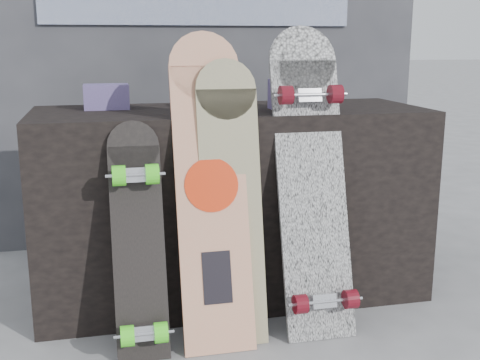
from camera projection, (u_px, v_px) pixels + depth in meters
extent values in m
plane|color=slate|center=(261.00, 345.00, 2.17)|extent=(60.00, 60.00, 0.00)
cube|color=black|center=(231.00, 203.00, 2.56)|extent=(1.60, 0.60, 0.80)
cube|color=#333338|center=(197.00, 35.00, 3.21)|extent=(2.40, 0.20, 2.20)
cube|color=#4C366E|center=(106.00, 97.00, 2.45)|extent=(0.18, 0.12, 0.10)
cube|color=#4C366E|center=(289.00, 95.00, 2.43)|extent=(0.14, 0.14, 0.12)
cube|color=#D1B78C|center=(211.00, 99.00, 2.54)|extent=(0.22, 0.10, 0.06)
cube|color=tan|center=(212.00, 208.00, 2.14)|extent=(0.26, 0.30, 0.99)
cylinder|color=tan|center=(204.00, 66.00, 2.16)|extent=(0.26, 0.09, 0.25)
cylinder|color=red|center=(212.00, 185.00, 2.13)|extent=(0.19, 0.06, 0.19)
cube|color=black|center=(217.00, 278.00, 2.12)|extent=(0.10, 0.05, 0.18)
cube|color=beige|center=(232.00, 218.00, 2.16)|extent=(0.22, 0.22, 0.91)
cylinder|color=beige|center=(226.00, 89.00, 2.16)|extent=(0.22, 0.06, 0.22)
cube|color=silver|center=(312.00, 198.00, 2.24)|extent=(0.26, 0.32, 1.01)
cylinder|color=silver|center=(302.00, 60.00, 2.27)|extent=(0.26, 0.09, 0.26)
cube|color=silver|center=(324.00, 301.00, 2.18)|extent=(0.09, 0.04, 0.06)
cylinder|color=#550C15|center=(300.00, 304.00, 2.14)|extent=(0.04, 0.07, 0.07)
cylinder|color=#550C15|center=(351.00, 299.00, 2.18)|extent=(0.05, 0.07, 0.07)
cube|color=silver|center=(309.00, 96.00, 2.22)|extent=(0.09, 0.04, 0.06)
cylinder|color=#550C15|center=(286.00, 95.00, 2.18)|extent=(0.04, 0.07, 0.07)
cylinder|color=#550C15|center=(335.00, 94.00, 2.22)|extent=(0.05, 0.07, 0.07)
cube|color=black|center=(139.00, 253.00, 2.08)|extent=(0.18, 0.22, 0.72)
cylinder|color=black|center=(133.00, 146.00, 2.09)|extent=(0.18, 0.06, 0.18)
cube|color=silver|center=(144.00, 333.00, 2.03)|extent=(0.09, 0.04, 0.06)
cylinder|color=#47EB21|center=(127.00, 336.00, 1.99)|extent=(0.05, 0.07, 0.07)
cylinder|color=#47EB21|center=(161.00, 332.00, 2.02)|extent=(0.05, 0.07, 0.07)
cube|color=silver|center=(135.00, 175.00, 2.05)|extent=(0.09, 0.04, 0.06)
cylinder|color=#47EB21|center=(119.00, 176.00, 2.02)|extent=(0.05, 0.07, 0.07)
cylinder|color=#47EB21|center=(152.00, 174.00, 2.04)|extent=(0.05, 0.07, 0.07)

